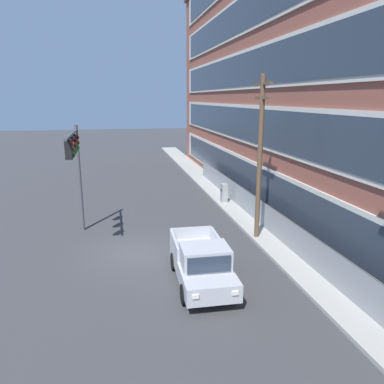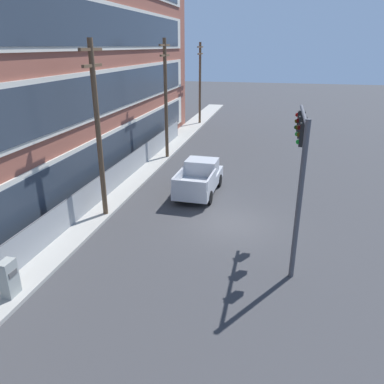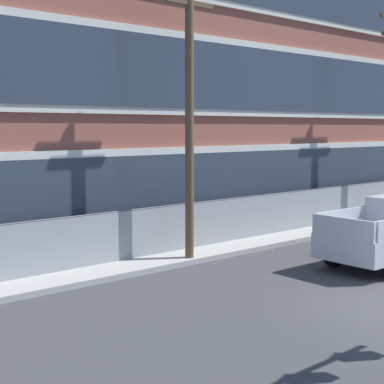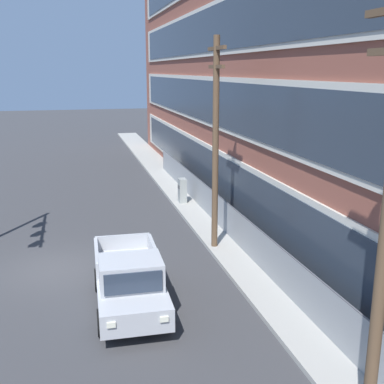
% 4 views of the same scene
% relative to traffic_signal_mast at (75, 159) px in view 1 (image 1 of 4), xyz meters
% --- Properties ---
extents(ground_plane, '(160.00, 160.00, 0.00)m').
position_rel_traffic_signal_mast_xyz_m(ground_plane, '(2.44, 2.94, -4.52)').
color(ground_plane, '#38383A').
extents(sidewalk_building_side, '(80.00, 2.19, 0.16)m').
position_rel_traffic_signal_mast_xyz_m(sidewalk_building_side, '(2.44, 10.37, -4.44)').
color(sidewalk_building_side, '#9E9B93').
rests_on(sidewalk_building_side, ground).
extents(brick_mill_building, '(55.78, 10.23, 19.26)m').
position_rel_traffic_signal_mast_xyz_m(brick_mill_building, '(-0.45, 16.28, 5.12)').
color(brick_mill_building, brown).
rests_on(brick_mill_building, ground).
extents(chain_link_fence, '(35.82, 0.06, 1.65)m').
position_rel_traffic_signal_mast_xyz_m(chain_link_fence, '(2.75, 10.62, -3.68)').
color(chain_link_fence, gray).
rests_on(chain_link_fence, ground).
extents(traffic_signal_mast, '(5.16, 0.43, 6.22)m').
position_rel_traffic_signal_mast_xyz_m(traffic_signal_mast, '(0.00, 0.00, 0.00)').
color(traffic_signal_mast, '#4C4C51').
rests_on(traffic_signal_mast, ground).
extents(pickup_truck_silver, '(5.12, 2.28, 1.97)m').
position_rel_traffic_signal_mast_xyz_m(pickup_truck_silver, '(6.42, 5.39, -3.59)').
color(pickup_truck_silver, '#B2B5BA').
rests_on(pickup_truck_silver, ground).
extents(utility_pole_near_corner, '(2.09, 0.26, 8.87)m').
position_rel_traffic_signal_mast_xyz_m(utility_pole_near_corner, '(1.93, 9.58, 0.31)').
color(utility_pole_near_corner, brown).
rests_on(utility_pole_near_corner, ground).
extents(electrical_cabinet, '(0.61, 0.42, 1.54)m').
position_rel_traffic_signal_mast_xyz_m(electrical_cabinet, '(-5.32, 9.83, -3.75)').
color(electrical_cabinet, '#939993').
rests_on(electrical_cabinet, ground).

